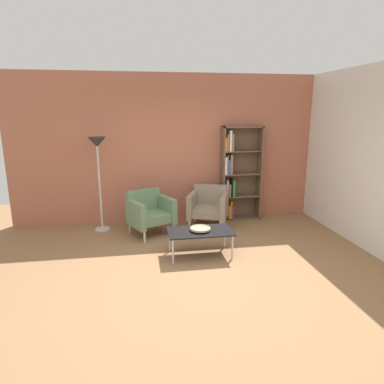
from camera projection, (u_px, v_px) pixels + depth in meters
The scene contains 9 objects.
ground_plane at pixel (198, 272), 4.70m from camera, with size 8.32×8.32×0.00m, color olive.
brick_back_panel at pixel (176, 149), 6.72m from camera, with size 6.40×0.12×2.90m, color #B2664C.
plaster_right_partition at pixel (367, 159), 5.38m from camera, with size 0.12×5.20×2.90m, color silver.
bookshelf_tall at pixel (237, 175), 6.82m from camera, with size 0.80×0.30×1.90m.
coffee_table_low at pixel (200, 233), 5.18m from camera, with size 1.00×0.56×0.40m.
decorative_bowl at pixel (200, 229), 5.16m from camera, with size 0.32×0.32×0.05m.
armchair_by_bookshelf at pixel (149, 212), 6.10m from camera, with size 0.92×0.89×0.78m.
armchair_spare_guest at pixel (209, 206), 6.47m from camera, with size 0.90×0.86×0.78m.
floor_lamp_torchiere at pixel (98, 153), 6.03m from camera, with size 0.32×0.32×1.74m.
Camera 1 is at (-0.77, -4.23, 2.20)m, focal length 31.48 mm.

